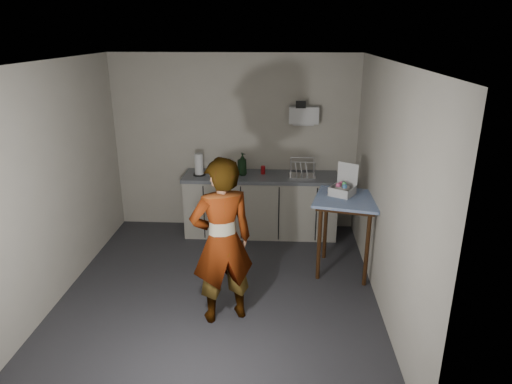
# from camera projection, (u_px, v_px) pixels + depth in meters

# --- Properties ---
(ground) EXTENTS (4.00, 4.00, 0.00)m
(ground) POSITION_uv_depth(u_px,v_px,m) (220.00, 293.00, 5.32)
(ground) COLOR #27262B
(ground) RESTS_ON ground
(wall_back) EXTENTS (3.60, 0.02, 2.60)m
(wall_back) POSITION_uv_depth(u_px,v_px,m) (235.00, 144.00, 6.76)
(wall_back) COLOR #B2AB9B
(wall_back) RESTS_ON ground
(wall_right) EXTENTS (0.02, 4.00, 2.60)m
(wall_right) POSITION_uv_depth(u_px,v_px,m) (385.00, 191.00, 4.79)
(wall_right) COLOR #B2AB9B
(wall_right) RESTS_ON ground
(wall_left) EXTENTS (0.02, 4.00, 2.60)m
(wall_left) POSITION_uv_depth(u_px,v_px,m) (54.00, 184.00, 4.98)
(wall_left) COLOR #B2AB9B
(wall_left) RESTS_ON ground
(ceiling) EXTENTS (3.60, 4.00, 0.01)m
(ceiling) POSITION_uv_depth(u_px,v_px,m) (213.00, 62.00, 4.45)
(ceiling) COLOR silver
(ceiling) RESTS_ON wall_back
(kitchen_counter) EXTENTS (2.24, 0.62, 0.91)m
(kitchen_counter) POSITION_uv_depth(u_px,v_px,m) (261.00, 206.00, 6.76)
(kitchen_counter) COLOR black
(kitchen_counter) RESTS_ON ground
(wall_shelf) EXTENTS (0.42, 0.18, 0.37)m
(wall_shelf) POSITION_uv_depth(u_px,v_px,m) (304.00, 115.00, 6.49)
(wall_shelf) COLOR silver
(wall_shelf) RESTS_ON ground
(side_table) EXTENTS (0.91, 0.91, 0.99)m
(side_table) POSITION_uv_depth(u_px,v_px,m) (347.00, 208.00, 5.53)
(side_table) COLOR #3A1B0D
(side_table) RESTS_ON ground
(standing_man) EXTENTS (0.76, 0.64, 1.77)m
(standing_man) POSITION_uv_depth(u_px,v_px,m) (222.00, 242.00, 4.59)
(standing_man) COLOR #B2A593
(standing_man) RESTS_ON ground
(soap_bottle) EXTENTS (0.18, 0.18, 0.33)m
(soap_bottle) POSITION_uv_depth(u_px,v_px,m) (243.00, 164.00, 6.55)
(soap_bottle) COLOR black
(soap_bottle) RESTS_ON kitchen_counter
(soda_can) EXTENTS (0.06, 0.06, 0.12)m
(soda_can) POSITION_uv_depth(u_px,v_px,m) (263.00, 170.00, 6.63)
(soda_can) COLOR red
(soda_can) RESTS_ON kitchen_counter
(dark_bottle) EXTENTS (0.06, 0.06, 0.21)m
(dark_bottle) POSITION_uv_depth(u_px,v_px,m) (240.00, 167.00, 6.61)
(dark_bottle) COLOR black
(dark_bottle) RESTS_ON kitchen_counter
(paper_towel) EXTENTS (0.18, 0.18, 0.32)m
(paper_towel) POSITION_uv_depth(u_px,v_px,m) (199.00, 165.00, 6.55)
(paper_towel) COLOR black
(paper_towel) RESTS_ON kitchen_counter
(dish_rack) EXTENTS (0.37, 0.28, 0.26)m
(dish_rack) POSITION_uv_depth(u_px,v_px,m) (302.00, 173.00, 6.51)
(dish_rack) COLOR white
(dish_rack) RESTS_ON kitchen_counter
(bakery_box) EXTENTS (0.37, 0.37, 0.37)m
(bakery_box) POSITION_uv_depth(u_px,v_px,m) (343.00, 188.00, 5.57)
(bakery_box) COLOR silver
(bakery_box) RESTS_ON side_table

